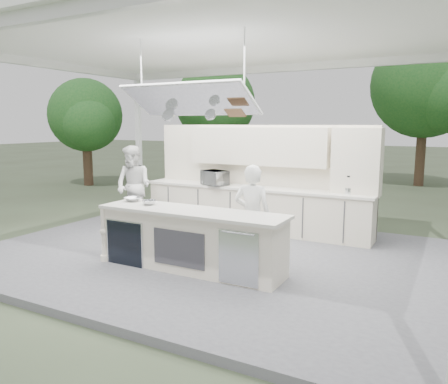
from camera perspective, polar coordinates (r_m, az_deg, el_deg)
The scene contains 12 objects.
ground at distance 7.91m, azimuth -1.92°, elevation -8.71°, with size 90.00×90.00×0.00m, color #47553A.
stage_deck at distance 7.89m, azimuth -1.92°, elevation -8.30°, with size 8.00×6.00×0.12m, color slate.
tent at distance 7.64m, azimuth -2.10°, elevation 18.82°, with size 8.20×6.20×3.86m.
demo_island at distance 6.91m, azimuth -4.47°, elevation -6.20°, with size 3.10×0.79×0.95m.
back_counter at distance 9.40m, azimuth 3.89°, elevation -2.13°, with size 5.08×0.72×0.95m.
back_wall_unit at distance 9.29m, azimuth 7.01°, elevation 3.78°, with size 5.05×0.48×2.25m.
tree_cluster at distance 16.79m, azimuth 14.88°, elevation 11.65°, with size 19.55×9.40×5.85m.
head_chef at distance 7.00m, azimuth 3.71°, elevation -3.09°, with size 0.60×0.39×1.64m, color white.
sous_chef at distance 9.95m, azimuth -11.72°, elevation 0.77°, with size 0.87×0.68×1.80m, color silver.
toaster_oven at distance 9.51m, azimuth -1.24°, elevation 1.87°, with size 0.58×0.39×0.32m, color silver.
bowl_large at distance 7.69m, azimuth -11.83°, elevation -0.94°, with size 0.28×0.28×0.07m, color silver.
bowl_small at distance 7.31m, azimuth -9.76°, elevation -1.36°, with size 0.23×0.23×0.07m, color #B8BABF.
Camera 1 is at (3.80, -6.51, 2.39)m, focal length 35.00 mm.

